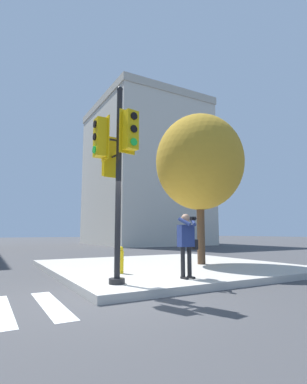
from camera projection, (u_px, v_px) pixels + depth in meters
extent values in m
plane|color=#424244|center=(113.00, 298.00, 6.06)|extent=(160.00, 160.00, 0.00)
cube|color=#BCB7AD|center=(167.00, 267.00, 10.80)|extent=(8.00, 8.00, 0.18)
cube|color=silver|center=(51.00, 304.00, 5.49)|extent=(0.38, 2.51, 0.01)
cylinder|color=black|center=(117.00, 281.00, 6.67)|extent=(0.36, 0.36, 0.12)
cylinder|color=black|center=(118.00, 181.00, 6.98)|extent=(0.13, 0.13, 4.43)
sphere|color=black|center=(120.00, 89.00, 7.28)|extent=(0.15, 0.15, 0.15)
cylinder|color=black|center=(115.00, 156.00, 7.23)|extent=(0.08, 0.29, 0.05)
cube|color=#E5B70C|center=(110.00, 158.00, 7.45)|extent=(0.32, 0.27, 0.90)
cube|color=#E5B70C|center=(112.00, 157.00, 7.34)|extent=(0.42, 0.07, 1.02)
cylinder|color=black|center=(107.00, 148.00, 7.59)|extent=(0.17, 0.05, 0.17)
cylinder|color=black|center=(107.00, 159.00, 7.55)|extent=(0.17, 0.05, 0.17)
cylinder|color=green|center=(107.00, 171.00, 7.51)|extent=(0.17, 0.05, 0.17)
cylinder|color=black|center=(124.00, 133.00, 6.96)|extent=(0.10, 0.29, 0.05)
cube|color=#E5B70C|center=(131.00, 130.00, 6.76)|extent=(0.34, 0.29, 0.90)
cube|color=#E5B70C|center=(127.00, 132.00, 6.86)|extent=(0.42, 0.09, 1.02)
cylinder|color=black|center=(134.00, 116.00, 6.70)|extent=(0.17, 0.06, 0.17)
cylinder|color=black|center=(134.00, 129.00, 6.66)|extent=(0.17, 0.06, 0.17)
cylinder|color=green|center=(134.00, 142.00, 6.62)|extent=(0.17, 0.06, 0.17)
cylinder|color=black|center=(111.00, 139.00, 7.00)|extent=(0.29, 0.05, 0.05)
cube|color=#E5B70C|center=(100.00, 138.00, 6.87)|extent=(0.24, 0.30, 0.90)
cube|color=#E5B70C|center=(106.00, 139.00, 6.94)|extent=(0.03, 0.42, 1.02)
cylinder|color=black|center=(95.00, 124.00, 6.84)|extent=(0.03, 0.17, 0.17)
cylinder|color=black|center=(95.00, 137.00, 6.80)|extent=(0.03, 0.17, 0.17)
cylinder|color=green|center=(94.00, 150.00, 6.76)|extent=(0.03, 0.17, 0.17)
cube|color=black|center=(184.00, 278.00, 7.36)|extent=(0.09, 0.24, 0.05)
cube|color=black|center=(191.00, 277.00, 7.46)|extent=(0.09, 0.24, 0.05)
cylinder|color=black|center=(183.00, 263.00, 7.46)|extent=(0.11, 0.11, 0.78)
cylinder|color=black|center=(189.00, 262.00, 7.56)|extent=(0.11, 0.11, 0.78)
cube|color=navy|center=(186.00, 236.00, 7.60)|extent=(0.40, 0.22, 0.55)
sphere|color=tan|center=(186.00, 218.00, 7.66)|extent=(0.22, 0.22, 0.22)
cube|color=black|center=(193.00, 219.00, 7.39)|extent=(0.12, 0.10, 0.09)
cylinder|color=black|center=(195.00, 218.00, 7.33)|extent=(0.06, 0.08, 0.06)
cylinder|color=navy|center=(184.00, 222.00, 7.46)|extent=(0.23, 0.35, 0.23)
cylinder|color=navy|center=(193.00, 222.00, 7.59)|extent=(0.23, 0.35, 0.23)
cube|color=black|center=(194.00, 245.00, 7.72)|extent=(0.10, 0.20, 0.26)
cylinder|color=brown|center=(201.00, 228.00, 10.99)|extent=(0.29, 0.29, 2.63)
ellipsoid|color=#BC8E28|center=(199.00, 162.00, 11.32)|extent=(3.30, 3.30, 3.63)
cylinder|color=yellow|center=(121.00, 262.00, 8.41)|extent=(0.17, 0.17, 0.62)
sphere|color=yellow|center=(121.00, 249.00, 8.46)|extent=(0.15, 0.15, 0.15)
cylinder|color=yellow|center=(122.00, 260.00, 8.32)|extent=(0.08, 0.06, 0.08)
cube|color=beige|center=(144.00, 178.00, 34.31)|extent=(10.79, 12.65, 15.09)
cube|color=#B2AD9E|center=(144.00, 112.00, 35.37)|extent=(10.99, 12.85, 0.80)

